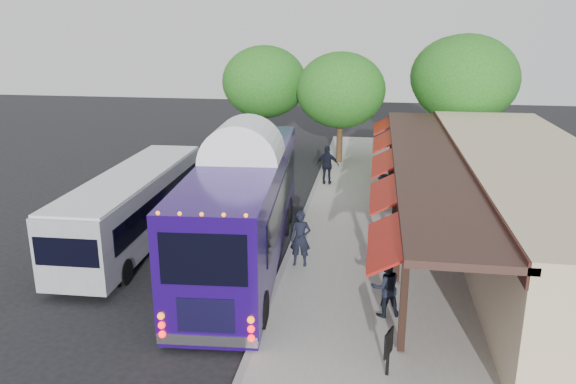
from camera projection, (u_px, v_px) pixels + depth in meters
The scene contains 15 objects.
ground at pixel (278, 279), 18.37m from camera, with size 90.00×90.00×0.00m, color black.
sidewalk at pixel (425, 241), 21.39m from camera, with size 10.00×40.00×0.15m, color #9E9B93.
curb at pixel (297, 234), 22.13m from camera, with size 0.20×40.00×0.16m, color gray.
station_shelter at pixel (524, 201), 20.39m from camera, with size 8.15×20.00×3.60m.
coach_bus at pixel (244, 202), 19.36m from camera, with size 3.50×12.50×3.96m.
city_bus at pixel (134, 205), 21.07m from camera, with size 2.50×10.20×2.72m.
ped_a at pixel (300, 238), 18.80m from camera, with size 0.70×0.46×1.92m, color black.
ped_b at pixel (386, 287), 15.54m from camera, with size 0.84×0.65×1.72m, color black.
ped_c at pixel (327, 165), 28.53m from camera, with size 1.16×0.48×1.98m, color black.
ped_d at pixel (383, 191), 24.84m from camera, with size 1.00×0.58×1.55m, color black.
sign_board at pixel (388, 345), 12.86m from camera, with size 0.22×0.51×1.15m.
tree_left at pixel (341, 90), 32.30m from camera, with size 5.13×5.13×6.56m.
tree_mid at pixel (458, 77), 34.21m from camera, with size 5.81×5.81×7.44m.
tree_right at pixel (465, 79), 31.57m from camera, with size 5.91×5.91×7.56m.
tree_far at pixel (264, 82), 35.38m from camera, with size 5.31×5.31×6.80m.
Camera 1 is at (2.91, -16.54, 7.98)m, focal length 35.00 mm.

